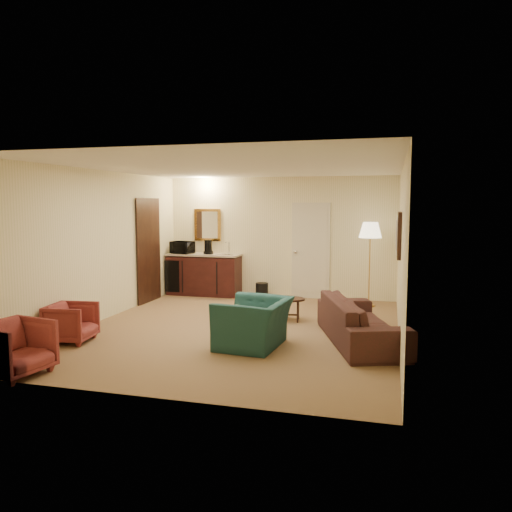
{
  "coord_description": "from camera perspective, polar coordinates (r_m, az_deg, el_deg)",
  "views": [
    {
      "loc": [
        2.35,
        -7.58,
        2.03
      ],
      "look_at": [
        0.15,
        0.5,
        1.15
      ],
      "focal_mm": 35.0,
      "sensor_mm": 36.0,
      "label": 1
    }
  ],
  "objects": [
    {
      "name": "coffee_maker",
      "position": [
        11.02,
        -5.49,
        1.03
      ],
      "size": [
        0.19,
        0.19,
        0.31
      ],
      "primitive_type": "cylinder",
      "rotation": [
        0.0,
        0.0,
        -0.17
      ],
      "color": "black",
      "rests_on": "wetbar_cabinet"
    },
    {
      "name": "teal_armchair",
      "position": [
        7.11,
        -0.26,
        -6.75
      ],
      "size": [
        0.77,
        1.11,
        0.91
      ],
      "primitive_type": "imported",
      "rotation": [
        0.0,
        0.0,
        -1.66
      ],
      "color": "#1B4443",
      "rests_on": "ground"
    },
    {
      "name": "sofa",
      "position": [
        7.49,
        11.86,
        -6.44
      ],
      "size": [
        1.32,
        2.29,
        0.86
      ],
      "primitive_type": "imported",
      "rotation": [
        0.0,
        0.0,
        1.9
      ],
      "color": "black",
      "rests_on": "ground"
    },
    {
      "name": "ground",
      "position": [
        8.19,
        -1.97,
        -8.32
      ],
      "size": [
        6.0,
        6.0,
        0.0
      ],
      "primitive_type": "plane",
      "color": "#906E49",
      "rests_on": "ground"
    },
    {
      "name": "room_walls",
      "position": [
        8.71,
        -1.13,
        3.96
      ],
      "size": [
        5.02,
        6.01,
        2.61
      ],
      "color": "#FAE9BB",
      "rests_on": "ground"
    },
    {
      "name": "floor_lamp",
      "position": [
        10.06,
        12.85,
        -0.93
      ],
      "size": [
        0.56,
        0.56,
        1.68
      ],
      "primitive_type": "cube",
      "rotation": [
        0.0,
        0.0,
        -0.3
      ],
      "color": "gold",
      "rests_on": "ground"
    },
    {
      "name": "rose_chair_far",
      "position": [
        6.61,
        -25.86,
        -9.21
      ],
      "size": [
        0.77,
        0.8,
        0.72
      ],
      "primitive_type": "imported",
      "rotation": [
        0.0,
        0.0,
        1.4
      ],
      "color": "brown",
      "rests_on": "ground"
    },
    {
      "name": "rose_chair_near",
      "position": [
        7.86,
        -20.35,
        -6.95
      ],
      "size": [
        0.65,
        0.69,
        0.63
      ],
      "primitive_type": "imported",
      "rotation": [
        0.0,
        0.0,
        1.7
      ],
      "color": "brown",
      "rests_on": "ground"
    },
    {
      "name": "waste_bin",
      "position": [
        10.73,
        0.67,
        -3.98
      ],
      "size": [
        0.32,
        0.32,
        0.33
      ],
      "primitive_type": "cylinder",
      "rotation": [
        0.0,
        0.0,
        0.23
      ],
      "color": "black",
      "rests_on": "ground"
    },
    {
      "name": "microwave",
      "position": [
        11.25,
        -8.44,
        1.13
      ],
      "size": [
        0.53,
        0.37,
        0.33
      ],
      "primitive_type": "imported",
      "rotation": [
        0.0,
        0.0,
        -0.23
      ],
      "color": "black",
      "rests_on": "wetbar_cabinet"
    },
    {
      "name": "wetbar_cabinet",
      "position": [
        11.16,
        -5.96,
        -2.1
      ],
      "size": [
        1.64,
        0.58,
        0.92
      ],
      "primitive_type": "cube",
      "color": "#391412",
      "rests_on": "ground"
    },
    {
      "name": "coffee_table",
      "position": [
        8.73,
        3.32,
        -6.08
      ],
      "size": [
        0.76,
        0.57,
        0.4
      ],
      "primitive_type": "cube",
      "rotation": [
        0.0,
        0.0,
        0.14
      ],
      "color": "#321A10",
      "rests_on": "ground"
    }
  ]
}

